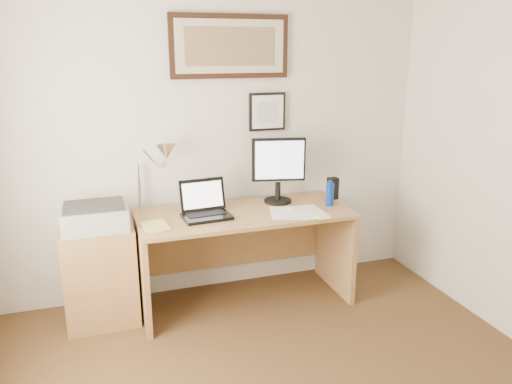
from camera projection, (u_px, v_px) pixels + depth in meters
name	position (u px, v px, depth m)	size (l,w,h in m)	color
wall_back	(212.00, 139.00, 3.92)	(3.50, 0.02, 2.50)	silver
side_cabinet	(101.00, 275.00, 3.60)	(0.50, 0.40, 0.73)	#9C7041
water_bottle	(330.00, 194.00, 3.88)	(0.06, 0.06, 0.18)	#0B2D96
bottle_cap	(330.00, 182.00, 3.85)	(0.03, 0.03, 0.02)	#0B2D96
speaker	(333.00, 188.00, 4.06)	(0.08, 0.07, 0.18)	black
paper_sheet_a	(285.00, 213.00, 3.73)	(0.21, 0.31, 0.00)	white
paper_sheet_b	(308.00, 212.00, 3.74)	(0.23, 0.33, 0.00)	white
sticky_pad	(322.00, 217.00, 3.62)	(0.09, 0.09, 0.01)	#FEFF78
marker_pen	(297.00, 208.00, 3.83)	(0.02, 0.02, 0.14)	white
book	(143.00, 228.00, 3.40)	(0.17, 0.23, 0.02)	#E3C26A
desk	(241.00, 237.00, 3.91)	(1.60, 0.70, 0.75)	#9C7041
laptop	(205.00, 209.00, 3.65)	(0.36, 0.32, 0.26)	black
lcd_monitor	(279.00, 167.00, 3.91)	(0.42, 0.22, 0.52)	black
printer	(95.00, 217.00, 3.44)	(0.44, 0.34, 0.18)	#A9A9AB
desk_lamp	(164.00, 155.00, 3.64)	(0.29, 0.27, 0.53)	silver
picture_large	(230.00, 46.00, 3.74)	(0.92, 0.04, 0.47)	black
picture_small	(267.00, 112.00, 3.97)	(0.30, 0.03, 0.30)	black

